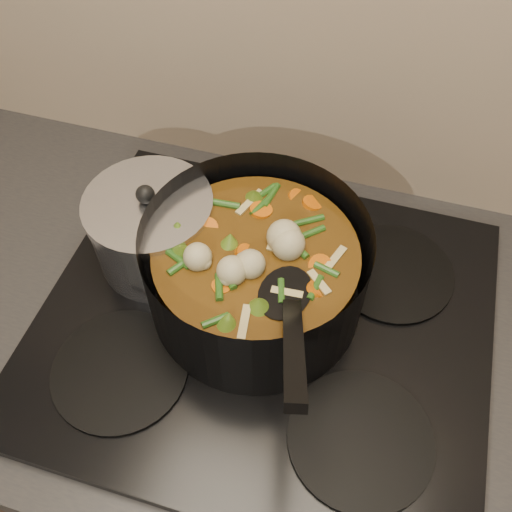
# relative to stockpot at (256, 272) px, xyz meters

# --- Properties ---
(counter) EXTENTS (2.64, 0.64, 0.91)m
(counter) POSITION_rel_stockpot_xyz_m (0.02, -0.03, -0.54)
(counter) COLOR brown
(counter) RESTS_ON ground
(stovetop) EXTENTS (0.62, 0.54, 0.03)m
(stovetop) POSITION_rel_stockpot_xyz_m (0.02, -0.03, -0.08)
(stovetop) COLOR black
(stovetop) RESTS_ON counter
(stockpot) EXTENTS (0.31, 0.39, 0.22)m
(stockpot) POSITION_rel_stockpot_xyz_m (0.00, 0.00, 0.00)
(stockpot) COLOR black
(stockpot) RESTS_ON stovetop
(saucepan) EXTENTS (0.18, 0.18, 0.15)m
(saucepan) POSITION_rel_stockpot_xyz_m (-0.16, 0.03, -0.01)
(saucepan) COLOR silver
(saucepan) RESTS_ON stovetop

